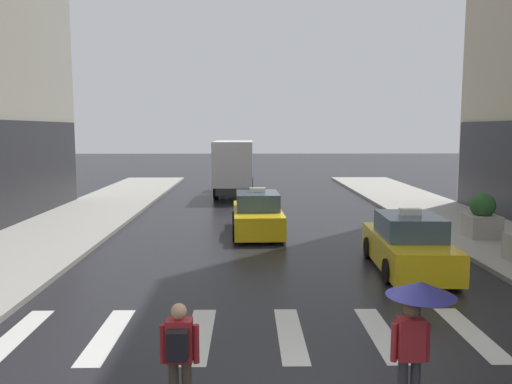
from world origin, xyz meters
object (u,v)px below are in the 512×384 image
box_truck (234,166)px  planter_mid_block (482,217)px  pedestrian_with_umbrella (417,311)px  pedestrian_with_backpack (179,352)px  taxi_lead (408,245)px  taxi_second (257,215)px

box_truck → planter_mid_block: bearing=-54.0°
pedestrian_with_umbrella → pedestrian_with_backpack: size_ratio=1.18×
box_truck → pedestrian_with_umbrella: size_ratio=3.90×
box_truck → planter_mid_block: box_truck is taller
taxi_lead → planter_mid_block: (3.89, 3.86, 0.15)m
pedestrian_with_umbrella → taxi_second: bearing=98.7°
taxi_lead → planter_mid_block: 5.48m
taxi_lead → pedestrian_with_backpack: taxi_lead is taller
taxi_lead → box_truck: box_truck is taller
taxi_second → box_truck: (-1.18, 11.34, 1.13)m
box_truck → planter_mid_block: 15.84m
pedestrian_with_umbrella → box_truck: bearing=97.4°
taxi_second → pedestrian_with_umbrella: 13.01m
taxi_lead → box_truck: bearing=108.0°
pedestrian_with_umbrella → planter_mid_block: bearing=61.7°
pedestrian_with_umbrella → pedestrian_with_backpack: bearing=-179.3°
box_truck → pedestrian_with_umbrella: box_truck is taller
box_truck → planter_mid_block: size_ratio=4.73×
pedestrian_with_backpack → planter_mid_block: bearing=50.5°
taxi_second → pedestrian_with_backpack: (-1.32, -12.88, 0.25)m
pedestrian_with_umbrella → pedestrian_with_backpack: pedestrian_with_umbrella is taller
taxi_lead → pedestrian_with_backpack: bearing=-126.2°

